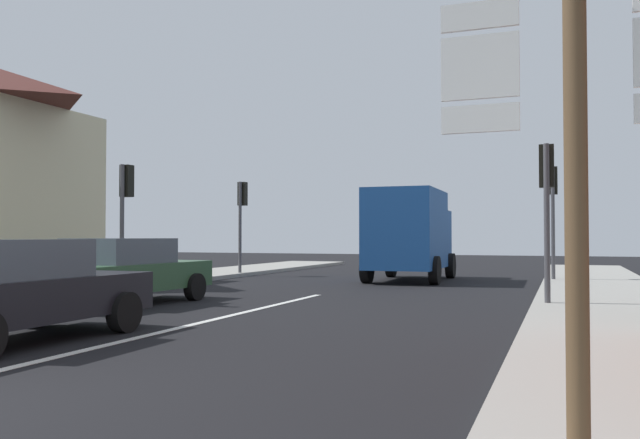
{
  "coord_description": "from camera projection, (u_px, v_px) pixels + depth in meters",
  "views": [
    {
      "loc": [
        5.94,
        -3.68,
        1.51
      ],
      "look_at": [
        0.43,
        10.99,
        1.92
      ],
      "focal_mm": 36.5,
      "sensor_mm": 36.0,
      "label": 1
    }
  ],
  "objects": [
    {
      "name": "ground_plane",
      "position": [
        287.0,
        302.0,
        14.86
      ],
      "size": [
        80.0,
        80.0,
        0.0
      ],
      "primitive_type": "plane",
      "color": "black"
    },
    {
      "name": "sidewalk_right",
      "position": [
        625.0,
        325.0,
        10.57
      ],
      "size": [
        3.09,
        44.0,
        0.14
      ],
      "primitive_type": "cube",
      "color": "gray",
      "rests_on": "ground"
    },
    {
      "name": "lane_centre_stripe",
      "position": [
        194.0,
        324.0,
        11.11
      ],
      "size": [
        0.16,
        12.0,
        0.01
      ],
      "primitive_type": "cube",
      "color": "silver",
      "rests_on": "ground"
    },
    {
      "name": "sedan_near",
      "position": [
        10.0,
        289.0,
        9.2
      ],
      "size": [
        1.97,
        4.2,
        1.47
      ],
      "color": "black",
      "rests_on": "ground"
    },
    {
      "name": "sedan_far",
      "position": [
        126.0,
        270.0,
        14.39
      ],
      "size": [
        2.1,
        4.26,
        1.47
      ],
      "color": "#2D5133",
      "rests_on": "ground"
    },
    {
      "name": "delivery_truck",
      "position": [
        410.0,
        232.0,
        22.1
      ],
      "size": [
        2.56,
        5.04,
        3.05
      ],
      "color": "#19478C",
      "rests_on": "ground"
    },
    {
      "name": "route_sign_post",
      "position": [
        576.0,
        171.0,
        4.0
      ],
      "size": [
        1.66,
        0.14,
        3.2
      ],
      "color": "brown",
      "rests_on": "ground"
    },
    {
      "name": "traffic_light_far_right",
      "position": [
        553.0,
        197.0,
        21.1
      ],
      "size": [
        0.3,
        0.49,
        3.78
      ],
      "color": "#47474C",
      "rests_on": "ground"
    },
    {
      "name": "traffic_light_far_left",
      "position": [
        242.0,
        206.0,
        24.89
      ],
      "size": [
        0.3,
        0.49,
        3.6
      ],
      "color": "#47474C",
      "rests_on": "ground"
    },
    {
      "name": "traffic_light_near_left",
      "position": [
        125.0,
        197.0,
        18.28
      ],
      "size": [
        0.3,
        0.49,
        3.53
      ],
      "color": "#47474C",
      "rests_on": "ground"
    },
    {
      "name": "traffic_light_near_right",
      "position": [
        547.0,
        187.0,
        13.64
      ],
      "size": [
        0.3,
        0.49,
        3.44
      ],
      "color": "#47474C",
      "rests_on": "ground"
    }
  ]
}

